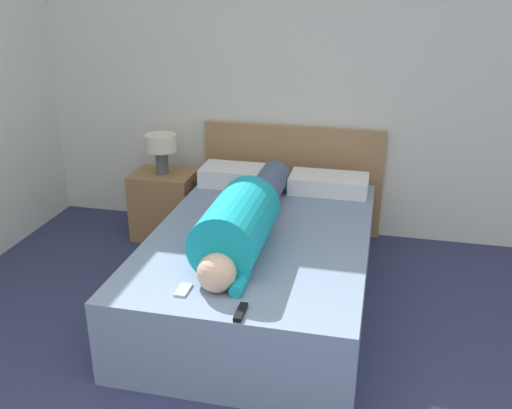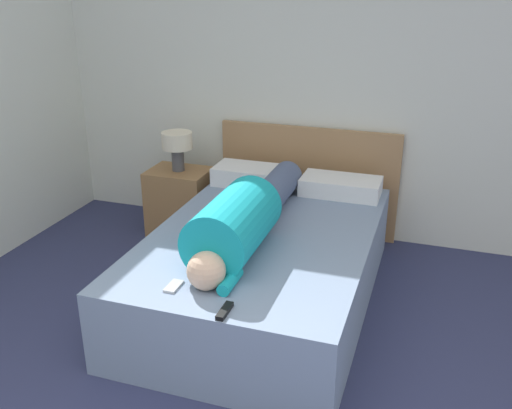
{
  "view_description": "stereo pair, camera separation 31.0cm",
  "coord_description": "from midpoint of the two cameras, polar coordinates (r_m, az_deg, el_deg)",
  "views": [
    {
      "loc": [
        0.58,
        -1.11,
        2.04
      ],
      "look_at": [
        -0.13,
        1.99,
        0.75
      ],
      "focal_mm": 40.0,
      "sensor_mm": 36.0,
      "label": 1
    },
    {
      "loc": [
        0.88,
        -1.02,
        2.04
      ],
      "look_at": [
        -0.13,
        1.99,
        0.75
      ],
      "focal_mm": 40.0,
      "sensor_mm": 36.0,
      "label": 2
    }
  ],
  "objects": [
    {
      "name": "bed",
      "position": [
        3.77,
        -1.83,
        -6.26
      ],
      "size": [
        1.36,
        2.09,
        0.5
      ],
      "color": "#7589A8",
      "rests_on": "ground_plane"
    },
    {
      "name": "pillow_second",
      "position": [
        4.33,
        5.26,
        2.06
      ],
      "size": [
        0.59,
        0.31,
        0.13
      ],
      "color": "white",
      "rests_on": "bed"
    },
    {
      "name": "nightstand",
      "position": [
        4.78,
        -10.95,
        -0.05
      ],
      "size": [
        0.49,
        0.38,
        0.55
      ],
      "color": "olive",
      "rests_on": "ground_plane"
    },
    {
      "name": "headboard",
      "position": [
        4.75,
        1.75,
        2.51
      ],
      "size": [
        1.48,
        0.04,
        0.9
      ],
      "color": "#A37A51",
      "rests_on": "ground_plane"
    },
    {
      "name": "person_lying",
      "position": [
        3.46,
        -3.76,
        -1.43
      ],
      "size": [
        0.38,
        1.69,
        0.38
      ],
      "color": "#DBB293",
      "rests_on": "bed"
    },
    {
      "name": "cell_phone",
      "position": [
        3.05,
        -10.23,
        -8.48
      ],
      "size": [
        0.06,
        0.13,
        0.01
      ],
      "color": "#B2B7BC",
      "rests_on": "bed"
    },
    {
      "name": "pillow_near_headboard",
      "position": [
        4.46,
        -3.5,
        2.83
      ],
      "size": [
        0.62,
        0.31,
        0.14
      ],
      "color": "white",
      "rests_on": "bed"
    },
    {
      "name": "wall_back",
      "position": [
        4.59,
        3.65,
        12.71
      ],
      "size": [
        5.72,
        0.06,
        2.6
      ],
      "color": "silver",
      "rests_on": "ground_plane"
    },
    {
      "name": "table_lamp",
      "position": [
        4.62,
        -11.4,
        5.69
      ],
      "size": [
        0.25,
        0.25,
        0.32
      ],
      "color": "#4C4C51",
      "rests_on": "nightstand"
    },
    {
      "name": "tv_remote",
      "position": [
        2.82,
        -4.75,
        -10.77
      ],
      "size": [
        0.04,
        0.15,
        0.02
      ],
      "color": "black",
      "rests_on": "bed"
    }
  ]
}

